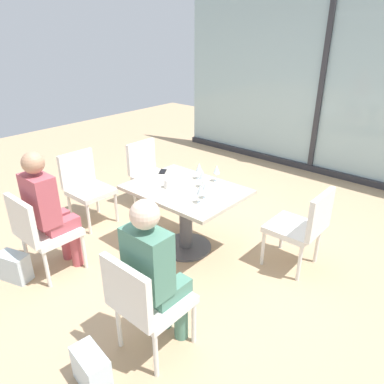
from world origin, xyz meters
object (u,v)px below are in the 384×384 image
at_px(chair_front_left, 41,230).
at_px(person_front_left, 48,207).
at_px(wine_glass_0, 200,190).
at_px(chair_far_right, 303,225).
at_px(person_front_right, 155,269).
at_px(wine_glass_1, 199,168).
at_px(cell_phone_on_table, 163,171).
at_px(wine_glass_4, 206,186).
at_px(handbag_1, 91,369).
at_px(dining_table_main, 186,205).
at_px(chair_front_right, 145,300).
at_px(chair_far_left, 150,171).
at_px(wine_glass_3, 217,170).
at_px(wine_glass_2, 203,175).
at_px(handbag_0, 14,267).
at_px(chair_side_end, 86,184).
at_px(coffee_cup, 168,184).

bearing_deg(chair_front_left, person_front_left, 90.00).
bearing_deg(wine_glass_0, person_front_left, -137.71).
distance_m(chair_far_right, person_front_left, 2.45).
relative_size(person_front_right, wine_glass_1, 6.81).
bearing_deg(cell_phone_on_table, wine_glass_4, -49.30).
relative_size(chair_far_right, handbag_1, 2.90).
height_order(dining_table_main, chair_front_right, chair_front_right).
xyz_separation_m(chair_far_left, wine_glass_4, (1.40, -0.54, 0.37)).
xyz_separation_m(wine_glass_3, cell_phone_on_table, (-0.63, -0.19, -0.13)).
bearing_deg(wine_glass_2, person_front_left, -123.56).
xyz_separation_m(chair_front_right, person_front_right, (-0.00, 0.11, 0.20)).
height_order(person_front_left, wine_glass_3, person_front_left).
xyz_separation_m(wine_glass_0, wine_glass_1, (-0.39, 0.45, 0.00)).
distance_m(dining_table_main, cell_phone_on_table, 0.57).
xyz_separation_m(wine_glass_1, handbag_0, (-0.83, -1.78, -0.72)).
bearing_deg(chair_side_end, handbag_1, -33.93).
xyz_separation_m(dining_table_main, wine_glass_2, (0.11, 0.14, 0.33)).
distance_m(chair_far_right, handbag_1, 2.24).
bearing_deg(chair_far_right, person_front_right, -102.66).
height_order(chair_front_right, wine_glass_0, wine_glass_0).
relative_size(wine_glass_2, handbag_1, 0.62).
relative_size(chair_far_left, person_front_left, 0.69).
distance_m(chair_far_right, wine_glass_3, 1.04).
height_order(person_front_right, wine_glass_0, person_front_right).
relative_size(person_front_left, person_front_right, 1.00).
xyz_separation_m(wine_glass_3, wine_glass_4, (0.18, -0.41, 0.00)).
bearing_deg(wine_glass_4, chair_front_left, -131.13).
distance_m(chair_front_left, person_front_right, 1.48).
bearing_deg(person_front_right, wine_glass_1, 119.07).
height_order(chair_far_right, wine_glass_3, wine_glass_3).
height_order(chair_far_right, wine_glass_1, wine_glass_1).
distance_m(wine_glass_0, coffee_cup, 0.49).
xyz_separation_m(chair_side_end, person_front_left, (0.63, -0.81, 0.20)).
bearing_deg(cell_phone_on_table, wine_glass_3, -17.51).
bearing_deg(chair_front_right, dining_table_main, 120.43).
bearing_deg(wine_glass_3, handbag_0, -118.57).
bearing_deg(chair_far_right, person_front_left, -138.34).
bearing_deg(wine_glass_1, dining_table_main, -78.68).
xyz_separation_m(person_front_right, wine_glass_0, (-0.40, 0.97, 0.16)).
bearing_deg(handbag_1, person_front_right, 89.04).
distance_m(chair_front_left, wine_glass_0, 1.56).
height_order(chair_front_left, handbag_1, chair_front_left).
bearing_deg(handbag_0, person_front_left, 49.21).
distance_m(chair_far_right, coffee_cup, 1.41).
height_order(person_front_left, wine_glass_2, person_front_left).
relative_size(chair_front_left, wine_glass_3, 4.70).
xyz_separation_m(chair_far_left, cell_phone_on_table, (0.59, -0.32, 0.24)).
distance_m(person_front_left, wine_glass_1, 1.57).
bearing_deg(coffee_cup, chair_side_end, -170.01).
bearing_deg(person_front_left, chair_far_right, 41.66).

